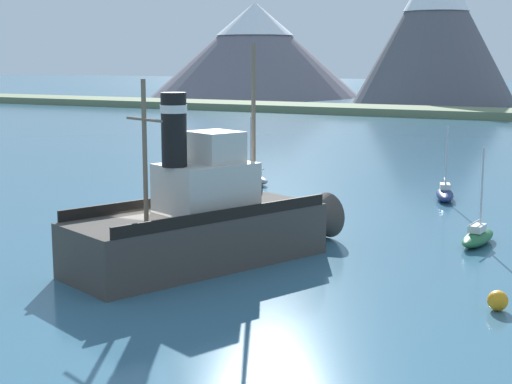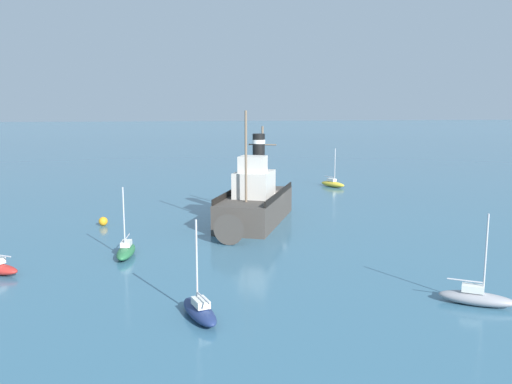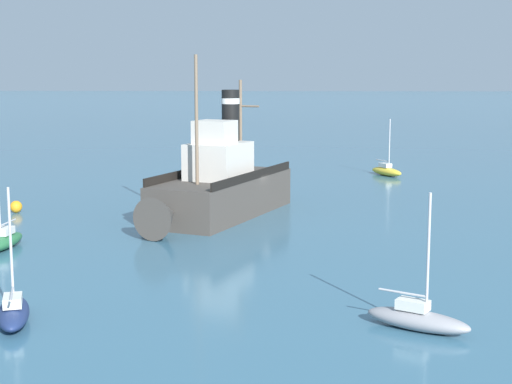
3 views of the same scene
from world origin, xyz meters
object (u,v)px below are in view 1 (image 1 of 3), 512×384
sailboat_green (478,236)px  mooring_buoy (498,301)px  sailboat_grey (253,178)px  sailboat_navy (445,194)px  old_tugboat (209,223)px

sailboat_green → mooring_buoy: bearing=-74.3°
sailboat_green → sailboat_grey: bearing=147.8°
sailboat_navy → sailboat_green: size_ratio=1.00×
sailboat_navy → mooring_buoy: (7.44, -21.89, -0.04)m
sailboat_grey → mooring_buoy: (21.84, -22.14, -0.04)m
sailboat_navy → mooring_buoy: bearing=-71.2°
sailboat_green → mooring_buoy: sailboat_green is taller
old_tugboat → sailboat_grey: bearing=112.6°
old_tugboat → sailboat_navy: 21.67m
old_tugboat → sailboat_navy: old_tugboat is taller
sailboat_green → mooring_buoy: size_ratio=6.39×
old_tugboat → sailboat_grey: size_ratio=2.98×
sailboat_green → mooring_buoy: 10.57m
sailboat_green → sailboat_grey: (-18.98, 11.97, 0.00)m
sailboat_navy → old_tugboat: bearing=-105.0°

